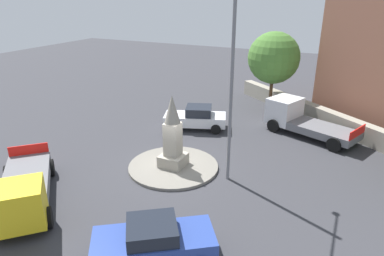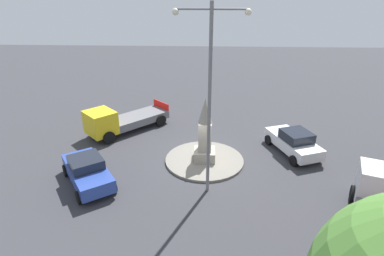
# 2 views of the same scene
# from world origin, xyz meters

# --- Properties ---
(ground_plane) EXTENTS (80.00, 80.00, 0.00)m
(ground_plane) POSITION_xyz_m (0.00, 0.00, 0.00)
(ground_plane) COLOR #38383D
(traffic_island) EXTENTS (4.63, 4.63, 0.14)m
(traffic_island) POSITION_xyz_m (0.00, 0.00, 0.07)
(traffic_island) COLOR gray
(traffic_island) RESTS_ON ground
(monument) EXTENTS (1.23, 1.23, 3.76)m
(monument) POSITION_xyz_m (0.00, 0.00, 1.77)
(monument) COLOR #9E9687
(monument) RESTS_ON traffic_island
(streetlamp) EXTENTS (3.16, 0.28, 8.96)m
(streetlamp) POSITION_xyz_m (0.18, -2.91, 5.36)
(streetlamp) COLOR slate
(streetlamp) RESTS_ON ground
(car_blue_waiting) EXTENTS (3.72, 4.29, 1.50)m
(car_blue_waiting) POSITION_xyz_m (-6.06, -2.57, 0.76)
(car_blue_waiting) COLOR #2D479E
(car_blue_waiting) RESTS_ON ground
(car_white_passing) EXTENTS (2.98, 4.34, 1.54)m
(car_white_passing) POSITION_xyz_m (5.48, 1.28, 0.77)
(car_white_passing) COLOR silver
(car_white_passing) RESTS_ON ground
(truck_white_far_side) EXTENTS (3.97, 6.01, 2.07)m
(truck_white_far_side) POSITION_xyz_m (7.65, -5.04, 0.96)
(truck_white_far_side) COLOR silver
(truck_white_far_side) RESTS_ON ground
(truck_yellow_parked_left) EXTENTS (5.54, 5.56, 1.97)m
(truck_yellow_parked_left) POSITION_xyz_m (-5.96, 3.74, 0.92)
(truck_yellow_parked_left) COLOR yellow
(truck_yellow_parked_left) RESTS_ON ground
(stone_boundary_wall) EXTENTS (12.77, 16.17, 1.16)m
(stone_boundary_wall) POSITION_xyz_m (9.15, -7.10, 0.58)
(stone_boundary_wall) COLOR #9E9687
(stone_boundary_wall) RESTS_ON ground
(tree_mid_cluster) EXTENTS (3.82, 3.82, 5.86)m
(tree_mid_cluster) POSITION_xyz_m (11.75, -2.12, 3.94)
(tree_mid_cluster) COLOR brown
(tree_mid_cluster) RESTS_ON ground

